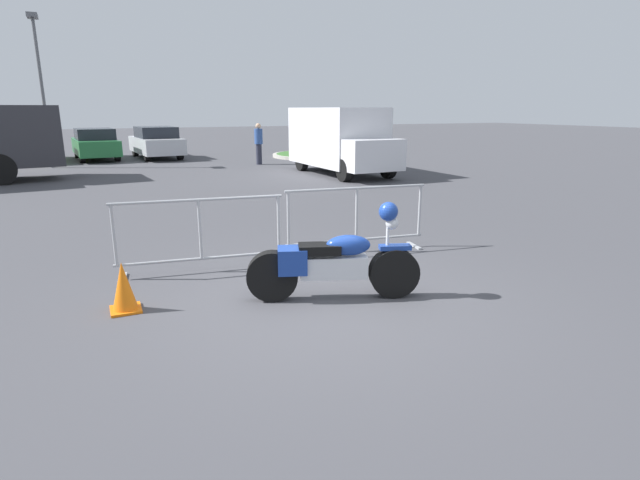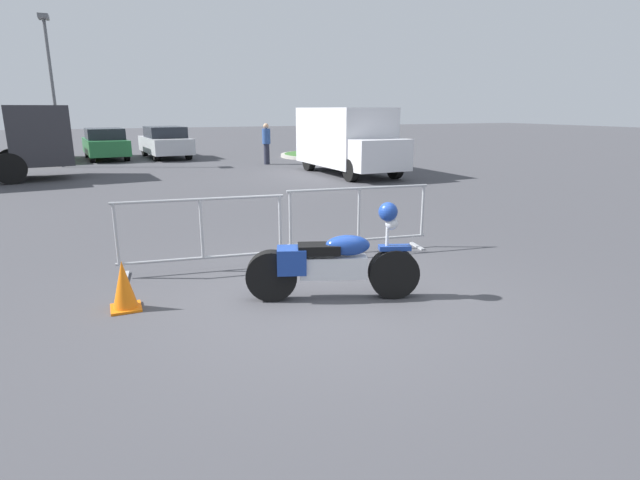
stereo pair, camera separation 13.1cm
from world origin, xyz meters
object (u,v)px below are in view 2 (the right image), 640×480
Objects in this scene: crowd_barrier_far at (359,219)px; traffic_cone at (124,286)px; pedestrian at (266,142)px; motorcycle at (333,263)px; parked_car_silver at (165,142)px; parked_car_green at (105,144)px; parked_car_yellow at (41,144)px; crowd_barrier_near at (202,234)px; delivery_van at (347,139)px; street_lamp at (50,70)px.

crowd_barrier_far reaches higher than traffic_cone.
motorcycle is at bearing 110.59° from pedestrian.
parked_car_silver reaches higher than traffic_cone.
traffic_cone is at bearing 174.64° from parked_car_green.
parked_car_yellow is at bearing 108.05° from crowd_barrier_far.
parked_car_yellow is 1.00× the size of parked_car_silver.
crowd_barrier_near is at bearing 178.08° from parked_car_green.
motorcycle is at bearing 173.92° from parked_car_silver.
parked_car_silver is at bearing -17.53° from pedestrian.
motorcycle is 20.22m from parked_car_green.
parked_car_yellow is at bearing 4.12° from pedestrian.
motorcycle is 0.46× the size of parked_car_yellow.
crowd_barrier_near is at bearing 180.00° from crowd_barrier_far.
delivery_van is 14.10m from parked_car_yellow.
parked_car_green is 0.75× the size of street_lamp.
crowd_barrier_far is 18.02m from parked_car_silver.
parked_car_green is at bearing 100.65° from crowd_barrier_far.
crowd_barrier_far is 3.98× the size of traffic_cone.
parked_car_yellow is 2.63m from parked_car_green.
delivery_van is 8.57× the size of traffic_cone.
traffic_cone is (-3.63, -1.05, -0.27)m from crowd_barrier_far.
crowd_barrier_far is at bearing -27.10° from delivery_van.
pedestrian is at bearing 95.30° from motorcycle.
parked_car_green reaches higher than crowd_barrier_near.
motorcycle is at bearing -77.36° from street_lamp.
pedestrian is 15.73m from traffic_cone.
street_lamp is at bearing -167.67° from parked_car_yellow.
crowd_barrier_near is 18.07m from parked_car_silver.
parked_car_yellow is at bearing 79.49° from parked_car_green.
crowd_barrier_far is at bearing 177.81° from parked_car_silver.
crowd_barrier_near is 1.00× the size of crowd_barrier_far.
parked_car_yellow reaches higher than traffic_cone.
street_lamp is at bearing 143.50° from parked_car_green.
delivery_van is at bearing -34.21° from street_lamp.
traffic_cone is at bearing -177.77° from parked_car_yellow.
pedestrian reaches higher than traffic_cone.
street_lamp is (-1.52, 16.70, 3.42)m from traffic_cone.
pedestrian is (3.95, 15.05, 0.46)m from motorcycle.
delivery_van is (4.37, 9.18, 0.69)m from crowd_barrier_far.
parked_car_yellow is 4.33m from street_lamp.
crowd_barrier_far is (2.51, 0.00, 0.00)m from crowd_barrier_near.
parked_car_yellow reaches higher than parked_car_green.
parked_car_green is 2.53× the size of pedestrian.
street_lamp is (-3.89, 17.36, 3.25)m from motorcycle.
crowd_barrier_far is 0.55× the size of parked_car_green.
motorcycle is 2.13m from crowd_barrier_far.
delivery_van reaches higher than traffic_cone.
pedestrian reaches higher than parked_car_yellow.
parked_car_yellow is at bearing 107.19° from street_lamp.
pedestrian is (6.15, -5.05, 0.21)m from parked_car_green.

